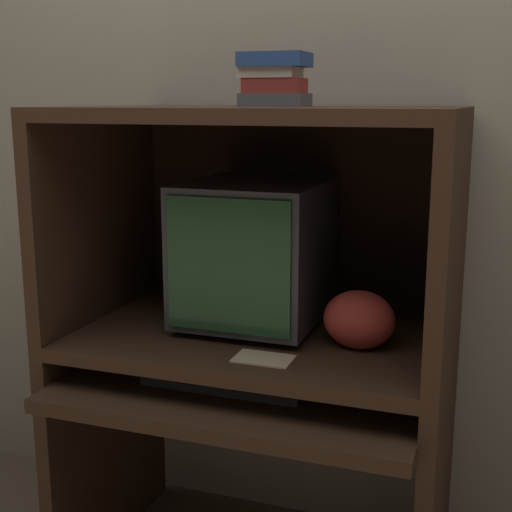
{
  "coord_description": "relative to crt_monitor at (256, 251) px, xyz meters",
  "views": [
    {
      "loc": [
        0.61,
        -1.42,
        1.36
      ],
      "look_at": [
        -0.01,
        0.32,
        0.95
      ],
      "focal_mm": 50.0,
      "sensor_mm": 36.0,
      "label": 1
    }
  ],
  "objects": [
    {
      "name": "keyboard",
      "position": [
        -0.0,
        -0.22,
        -0.3
      ],
      "size": [
        0.42,
        0.14,
        0.03
      ],
      "color": "#2D2D30",
      "rests_on": "desk_base"
    },
    {
      "name": "book_stack",
      "position": [
        0.08,
        -0.09,
        0.46
      ],
      "size": [
        0.16,
        0.12,
        0.13
      ],
      "color": "#4C4C51",
      "rests_on": "hutch_upper"
    },
    {
      "name": "snack_bag",
      "position": [
        0.31,
        -0.11,
        -0.13
      ],
      "size": [
        0.18,
        0.14,
        0.15
      ],
      "color": "#BC382D",
      "rests_on": "desk_monitor_shelf"
    },
    {
      "name": "hutch_upper",
      "position": [
        0.03,
        -0.03,
        0.19
      ],
      "size": [
        1.02,
        0.65,
        0.6
      ],
      "color": "#382316",
      "rests_on": "desk_monitor_shelf"
    },
    {
      "name": "mouse",
      "position": [
        0.28,
        -0.22,
        -0.3
      ],
      "size": [
        0.06,
        0.04,
        0.03
      ],
      "color": "#28282B",
      "rests_on": "desk_base"
    },
    {
      "name": "paper_card",
      "position": [
        0.12,
        -0.27,
        -0.2
      ],
      "size": [
        0.14,
        0.09,
        0.0
      ],
      "color": "#CCB28C",
      "rests_on": "desk_monitor_shelf"
    },
    {
      "name": "desk_monitor_shelf",
      "position": [
        0.03,
        -0.06,
        -0.23
      ],
      "size": [
        1.02,
        0.65,
        0.1
      ],
      "color": "#382316",
      "rests_on": "desk_base"
    },
    {
      "name": "wall_back",
      "position": [
        0.03,
        0.32,
        0.35
      ],
      "size": [
        6.0,
        0.06,
        2.6
      ],
      "color": "gray",
      "rests_on": "ground_plane"
    },
    {
      "name": "crt_monitor",
      "position": [
        0.0,
        0.0,
        0.0
      ],
      "size": [
        0.36,
        0.43,
        0.4
      ],
      "color": "#333338",
      "rests_on": "desk_monitor_shelf"
    },
    {
      "name": "desk_base",
      "position": [
        0.03,
        -0.12,
        -0.53
      ],
      "size": [
        1.02,
        0.73,
        0.64
      ],
      "color": "#382316",
      "rests_on": "ground_plane"
    }
  ]
}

